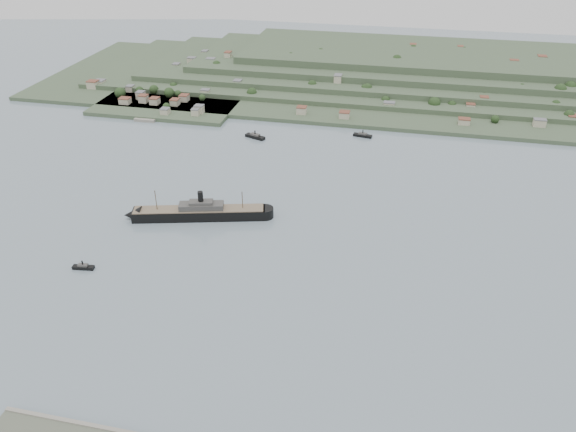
# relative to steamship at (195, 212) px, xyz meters

# --- Properties ---
(ground) EXTENTS (1400.00, 1400.00, 0.00)m
(ground) POSITION_rel_steamship_xyz_m (86.50, -33.40, -4.77)
(ground) COLOR slate
(ground) RESTS_ON ground
(far_peninsula) EXTENTS (760.00, 309.00, 30.00)m
(far_peninsula) POSITION_rel_steamship_xyz_m (114.40, 359.70, 7.11)
(far_peninsula) COLOR #33442D
(far_peninsula) RESTS_ON ground
(steamship) EXTENTS (105.84, 38.00, 25.83)m
(steamship) POSITION_rel_steamship_xyz_m (0.00, 0.00, 0.00)
(steamship) COLOR black
(steamship) RESTS_ON ground
(tugboat) EXTENTS (13.94, 5.30, 6.12)m
(tugboat) POSITION_rel_steamship_xyz_m (-47.13, -73.96, -3.28)
(tugboat) COLOR black
(tugboat) RESTS_ON ground
(ferry_west) EXTENTS (20.84, 12.58, 7.57)m
(ferry_west) POSITION_rel_steamship_xyz_m (2.64, 152.57, -2.95)
(ferry_west) COLOR black
(ferry_west) RESTS_ON ground
(ferry_east) EXTENTS (18.42, 7.98, 6.69)m
(ferry_east) POSITION_rel_steamship_xyz_m (102.22, 177.91, -3.16)
(ferry_east) COLOR black
(ferry_east) RESTS_ON ground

